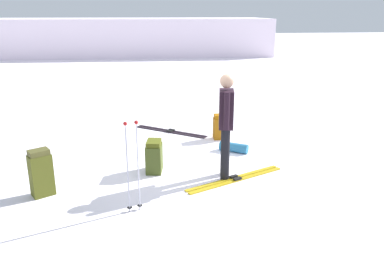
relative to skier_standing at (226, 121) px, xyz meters
The scene contains 10 objects.
ground_plane 1.22m from the skier_standing, 127.79° to the left, with size 80.00×80.00×0.00m, color white.
distant_snow_ridge 18.95m from the skier_standing, 96.43° to the left, with size 16.82×5.00×2.17m, color white.
skier_standing is the anchor object (origin of this frame).
ski_pair_near 2.80m from the skier_standing, 105.90° to the left, with size 1.55×1.15×0.05m.
ski_pair_far 0.96m from the skier_standing, 40.37° to the right, with size 1.72×0.92×0.05m.
backpack_large_dark 1.37m from the skier_standing, 162.69° to the left, with size 0.30×0.40×0.55m.
backpack_bright 2.88m from the skier_standing, behind, with size 0.38×0.34×0.71m.
backpack_small_spare 2.07m from the skier_standing, 80.85° to the left, with size 0.32×0.22×0.53m.
ski_poles_planted_near 1.74m from the skier_standing, 146.75° to the right, with size 0.21×0.11×1.27m.
sleeping_mat_rolled 1.47m from the skier_standing, 70.07° to the left, with size 0.18×0.18×0.55m, color teal.
Camera 1 is at (-0.75, -6.27, 2.62)m, focal length 35.72 mm.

